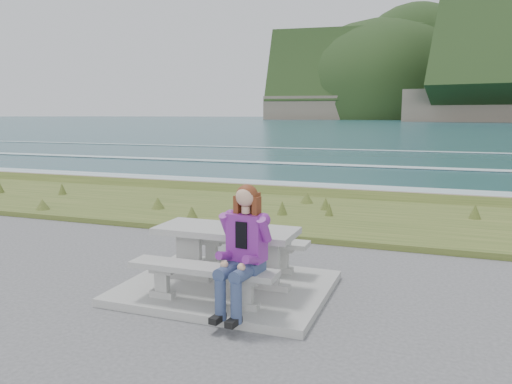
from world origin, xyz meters
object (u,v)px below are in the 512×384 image
at_px(bench_seaward, 246,245).
at_px(seated_woman, 240,267).
at_px(bench_landward, 203,274).
at_px(picnic_table, 226,240).

height_order(bench_seaward, seated_woman, seated_woman).
height_order(bench_landward, bench_seaward, same).
bearing_deg(bench_seaward, bench_landward, -90.00).
distance_m(picnic_table, bench_seaward, 0.74).
xyz_separation_m(bench_landward, bench_seaward, (0.00, 1.40, 0.00)).
bearing_deg(picnic_table, bench_landward, -90.00).
xyz_separation_m(picnic_table, seated_woman, (0.52, -0.83, -0.06)).
xyz_separation_m(picnic_table, bench_landward, (0.00, -0.70, -0.23)).
relative_size(bench_seaward, seated_woman, 1.26).
relative_size(bench_landward, bench_seaward, 1.00).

